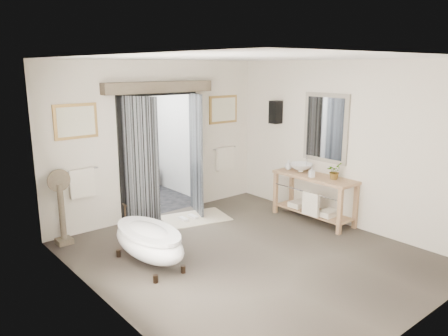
{
  "coord_description": "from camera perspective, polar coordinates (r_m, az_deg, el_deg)",
  "views": [
    {
      "loc": [
        -4.22,
        -4.45,
        2.79
      ],
      "look_at": [
        0.0,
        0.6,
        1.25
      ],
      "focal_mm": 35.0,
      "sensor_mm": 36.0,
      "label": 1
    }
  ],
  "objects": [
    {
      "name": "ground_plane",
      "position": [
        6.73,
        3.34,
        -11.32
      ],
      "size": [
        5.0,
        5.0,
        0.0
      ],
      "primitive_type": "plane",
      "color": "#564E43"
    },
    {
      "name": "room_shell",
      "position": [
        6.09,
        4.08,
        4.35
      ],
      "size": [
        4.52,
        5.02,
        2.91
      ],
      "color": "beige",
      "rests_on": "ground_plane"
    },
    {
      "name": "shower_room",
      "position": [
        9.62,
        -13.07,
        1.53
      ],
      "size": [
        2.22,
        2.01,
        2.51
      ],
      "color": "black",
      "rests_on": "ground_plane"
    },
    {
      "name": "back_wall_dressing",
      "position": [
        8.06,
        -7.86,
        4.3
      ],
      "size": [
        3.82,
        0.78,
        2.52
      ],
      "color": "black",
      "rests_on": "ground_plane"
    },
    {
      "name": "clawfoot_tub",
      "position": [
        6.39,
        -9.81,
        -9.38
      ],
      "size": [
        0.67,
        1.5,
        0.73
      ],
      "color": "black",
      "rests_on": "ground_plane"
    },
    {
      "name": "vanity",
      "position": [
        8.16,
        11.62,
        -3.37
      ],
      "size": [
        0.57,
        1.6,
        0.85
      ],
      "color": "tan",
      "rests_on": "ground_plane"
    },
    {
      "name": "pedestal_mirror",
      "position": [
        7.41,
        -20.43,
        -5.44
      ],
      "size": [
        0.36,
        0.24,
        1.23
      ],
      "color": "brown",
      "rests_on": "ground_plane"
    },
    {
      "name": "rug",
      "position": [
        8.27,
        -3.79,
        -6.52
      ],
      "size": [
        1.35,
        1.06,
        0.01
      ],
      "primitive_type": "cube",
      "rotation": [
        0.0,
        0.0,
        -0.24
      ],
      "color": "beige",
      "rests_on": "ground_plane"
    },
    {
      "name": "slippers",
      "position": [
        8.2,
        -4.68,
        -6.49
      ],
      "size": [
        0.32,
        0.24,
        0.05
      ],
      "color": "white",
      "rests_on": "rug"
    },
    {
      "name": "basin",
      "position": [
        8.33,
        10.01,
        0.06
      ],
      "size": [
        0.52,
        0.52,
        0.16
      ],
      "primitive_type": "imported",
      "rotation": [
        0.0,
        0.0,
        0.17
      ],
      "color": "white",
      "rests_on": "vanity"
    },
    {
      "name": "plant",
      "position": [
        7.88,
        14.19,
        -0.39
      ],
      "size": [
        0.32,
        0.29,
        0.29
      ],
      "primitive_type": "imported",
      "rotation": [
        0.0,
        0.0,
        0.31
      ],
      "color": "gray",
      "rests_on": "vanity"
    },
    {
      "name": "soap_bottle_a",
      "position": [
        7.94,
        11.39,
        -0.53
      ],
      "size": [
        0.1,
        0.11,
        0.19
      ],
      "primitive_type": "imported",
      "rotation": [
        0.0,
        0.0,
        -0.25
      ],
      "color": "gray",
      "rests_on": "vanity"
    },
    {
      "name": "soap_bottle_b",
      "position": [
        8.47,
        8.41,
        0.41
      ],
      "size": [
        0.19,
        0.19,
        0.18
      ],
      "primitive_type": "imported",
      "rotation": [
        0.0,
        0.0,
        0.41
      ],
      "color": "gray",
      "rests_on": "vanity"
    }
  ]
}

